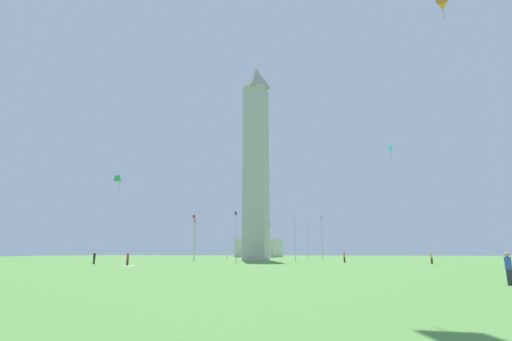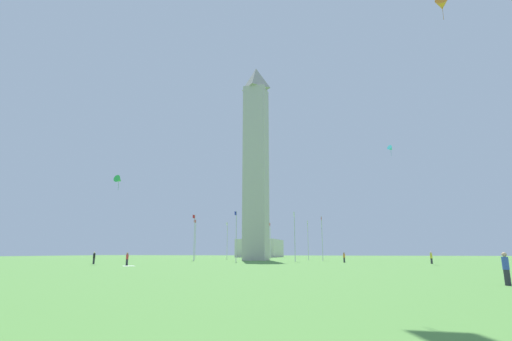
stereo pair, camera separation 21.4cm
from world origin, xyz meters
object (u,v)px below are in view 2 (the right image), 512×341
object	(u,v)px
picnic_blanket_near_first_person	(129,266)
flagpole_s	(270,239)
flagpole_e	(322,236)
distant_building	(260,248)
flagpole_se	(308,238)
flagpole_sw	(227,239)
person_black_shirt	(94,258)
obelisk_monument	(256,159)
flagpole_w	(195,238)
kite_cyan_delta	(391,149)
flagpole_n	(236,234)
kite_green_delta	(119,180)
person_yellow_shirt	(431,258)
flagpole_ne	(295,234)
person_blue_shirt	(506,269)
person_orange_shirt	(344,257)
kite_orange_delta	(442,5)
person_red_shirt	(127,259)
flagpole_nw	(194,236)

from	to	relation	value
picnic_blanket_near_first_person	flagpole_s	bearing A→B (deg)	171.78
flagpole_e	distant_building	world-z (taller)	flagpole_e
flagpole_e	flagpole_se	bearing A→B (deg)	-157.50
flagpole_sw	person_black_shirt	xyz separation A→B (m)	(39.85, -6.93, -4.01)
obelisk_monument	person_black_shirt	xyz separation A→B (m)	(30.01, -16.82, -21.17)
flagpole_w	kite_cyan_delta	world-z (taller)	kite_cyan_delta
obelisk_monument	flagpole_n	bearing A→B (deg)	0.00
flagpole_e	kite_green_delta	distance (m)	40.93
obelisk_monument	flagpole_s	bearing A→B (deg)	180.00
flagpole_sw	person_yellow_shirt	xyz separation A→B (m)	(26.65, 41.26, -4.00)
obelisk_monument	flagpole_ne	bearing A→B (deg)	44.84
flagpole_n	person_blue_shirt	distance (m)	50.78
flagpole_ne	person_orange_shirt	bearing A→B (deg)	73.54
kite_cyan_delta	person_blue_shirt	bearing A→B (deg)	1.26
flagpole_e	picnic_blanket_near_first_person	xyz separation A→B (m)	(35.82, -21.18, -4.88)
flagpole_ne	kite_orange_delta	world-z (taller)	kite_orange_delta
flagpole_e	person_black_shirt	size ratio (longest dim) A/B	5.08
flagpole_ne	person_red_shirt	bearing A→B (deg)	-36.93
person_orange_shirt	kite_green_delta	size ratio (longest dim) A/B	0.69
person_red_shirt	person_black_shirt	bearing A→B (deg)	68.94
person_blue_shirt	kite_green_delta	xyz separation A→B (m)	(-29.75, -44.39, 12.40)
obelisk_monument	flagpole_se	distance (m)	22.12
flagpole_ne	flagpole_e	xyz separation A→B (m)	(-9.89, 4.10, 0.00)
flagpole_se	person_yellow_shirt	xyz separation A→B (m)	(26.65, 21.48, -4.00)
kite_orange_delta	distant_building	size ratio (longest dim) A/B	0.17
flagpole_se	person_black_shirt	xyz separation A→B (m)	(39.85, -26.71, -4.01)
flagpole_w	person_blue_shirt	size ratio (longest dim) A/B	5.31
flagpole_se	flagpole_n	bearing A→B (deg)	-22.50
flagpole_w	person_yellow_shirt	size ratio (longest dim) A/B	5.04
person_yellow_shirt	kite_green_delta	world-z (taller)	kite_green_delta
obelisk_monument	distant_building	distance (m)	60.74
flagpole_ne	flagpole_sw	distance (m)	27.98
flagpole_se	flagpole_nw	xyz separation A→B (m)	(19.78, -19.78, 0.00)
flagpole_sw	person_yellow_shirt	bearing A→B (deg)	57.15
person_red_shirt	kite_green_delta	world-z (taller)	kite_green_delta
person_orange_shirt	kite_cyan_delta	size ratio (longest dim) A/B	0.92
flagpole_nw	kite_cyan_delta	world-z (taller)	kite_cyan_delta
kite_green_delta	kite_cyan_delta	xyz separation A→B (m)	(-12.82, 43.46, 5.67)
obelisk_monument	person_blue_shirt	bearing A→B (deg)	26.65
person_blue_shirt	person_orange_shirt	bearing A→B (deg)	-4.45
obelisk_monument	person_black_shirt	size ratio (longest dim) A/B	24.94
person_yellow_shirt	kite_cyan_delta	xyz separation A→B (m)	(-3.28, -4.15, 18.03)
obelisk_monument	person_blue_shirt	distance (m)	66.26
flagpole_ne	flagpole_s	distance (m)	25.85
kite_orange_delta	person_black_shirt	bearing A→B (deg)	-93.46
person_yellow_shirt	kite_cyan_delta	size ratio (longest dim) A/B	0.97
person_black_shirt	flagpole_ne	bearing A→B (deg)	-29.13
flagpole_se	person_blue_shirt	size ratio (longest dim) A/B	5.31
flagpole_ne	flagpole_e	world-z (taller)	same
flagpole_ne	person_blue_shirt	xyz separation A→B (m)	(46.16, 18.27, -4.05)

